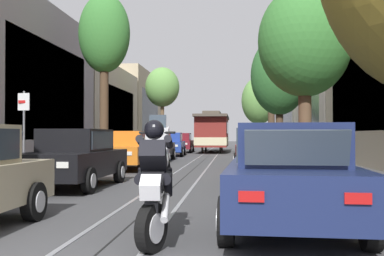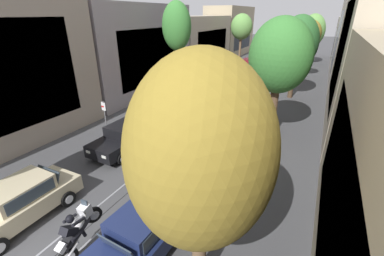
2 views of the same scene
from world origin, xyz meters
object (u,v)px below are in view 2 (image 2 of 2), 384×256
Objects in this scene: street_tree_kerb_left_mid at (242,27)px; motorcycle_with_rider at (77,230)px; street_tree_kerb_right_second at (280,57)px; street_tree_kerb_right_mid at (298,43)px; parked_car_beige_near_left at (19,202)px; parked_car_orange_mid_left at (180,104)px; parked_car_black_second_left at (126,137)px; street_tree_kerb_right_near at (201,154)px; parked_car_navy_near_right at (146,228)px; street_tree_kerb_left_second at (177,28)px; parked_car_red_mid_right at (250,113)px; pedestrian_on_left_pavement at (202,70)px; street_tree_kerb_right_fourth at (309,35)px; street_tree_kerb_right_far at (313,31)px; street_sign_post at (105,118)px; cable_car_trolley at (269,59)px; parked_car_black_fourth_left at (212,86)px; parked_car_black_second_right at (218,151)px; parked_car_maroon_sixth_left at (248,65)px; parked_car_blue_fifth_left at (233,74)px.

motorcycle_with_rider is at bearing -81.41° from street_tree_kerb_left_mid.
street_tree_kerb_right_second is 0.99× the size of street_tree_kerb_right_mid.
parked_car_orange_mid_left is at bearing 90.94° from parked_car_beige_near_left.
street_tree_kerb_right_near is (7.20, -5.38, 3.50)m from parked_car_black_second_left.
parked_car_navy_near_right is 16.73m from street_tree_kerb_left_second.
parked_car_red_mid_right is at bearing 98.69° from street_tree_kerb_right_near.
street_tree_kerb_right_second is 4.43× the size of pedestrian_on_left_pavement.
motorcycle_with_rider is at bearing -71.76° from street_tree_kerb_left_second.
pedestrian_on_left_pavement is at bearing -103.64° from street_tree_kerb_left_mid.
street_tree_kerb_right_fourth is (8.99, -3.49, -0.52)m from street_tree_kerb_left_mid.
street_tree_kerb_right_far is at bearing 80.43° from parked_car_beige_near_left.
pedestrian_on_left_pavement is (-2.02, -8.32, -4.58)m from street_tree_kerb_left_mid.
street_tree_kerb_right_far reaches higher than street_tree_kerb_right_near.
parked_car_black_second_left is at bearing -101.47° from street_tree_kerb_right_far.
street_sign_post reaches higher than pedestrian_on_left_pavement.
street_tree_kerb_right_far is 10.06m from cable_car_trolley.
parked_car_black_fourth_left is 0.61× the size of street_tree_kerb_right_far.
motorcycle_with_rider is (3.34, -12.67, 0.10)m from parked_car_orange_mid_left.
street_tree_kerb_right_mid reaches higher than street_tree_kerb_right_second.
parked_car_red_mid_right is 1.65× the size of street_sign_post.
parked_car_beige_near_left is 8.71m from parked_car_black_second_right.
pedestrian_on_left_pavement is (-9.07, 17.66, 0.11)m from parked_car_black_second_right.
parked_car_orange_mid_left is 8.28m from street_tree_kerb_right_second.
parked_car_black_second_right is (0.19, 5.90, 0.00)m from parked_car_navy_near_right.
street_tree_kerb_right_far is at bearing 86.66° from parked_car_red_mid_right.
street_tree_kerb_left_second is 10.12m from street_sign_post.
parked_car_navy_near_right is at bearing -63.98° from street_tree_kerb_left_second.
street_sign_post is at bearing -147.43° from street_tree_kerb_right_second.
street_sign_post is at bearing -173.96° from parked_car_black_second_right.
motorcycle_with_rider is (3.16, -31.29, 0.10)m from parked_car_maroon_sixth_left.
parked_car_black_second_right is 0.65× the size of street_tree_kerb_right_near.
parked_car_orange_mid_left is 6.26m from parked_car_black_fourth_left.
parked_car_red_mid_right is (5.20, 13.02, 0.00)m from parked_car_beige_near_left.
parked_car_blue_fifth_left is at bearing 113.90° from parked_car_red_mid_right.
street_tree_kerb_left_mid is 9.72m from pedestrian_on_left_pavement.
pedestrian_on_left_pavement is (-3.77, 5.79, 0.11)m from parked_car_black_fourth_left.
parked_car_black_second_right is 22.96m from street_tree_kerb_right_fourth.
parked_car_maroon_sixth_left is at bearing 106.02° from parked_car_red_mid_right.
pedestrian_on_left_pavement is (-10.78, 12.93, -4.05)m from street_tree_kerb_right_second.
parked_car_orange_mid_left is at bearing -130.03° from street_tree_kerb_right_mid.
parked_car_black_fourth_left is (0.02, 12.72, 0.00)m from parked_car_black_second_left.
street_tree_kerb_right_far reaches higher than parked_car_orange_mid_left.
parked_car_maroon_sixth_left is 21.11m from street_tree_kerb_right_second.
parked_car_beige_near_left is at bearing -89.06° from parked_car_orange_mid_left.
street_tree_kerb_right_fourth is (1.93, 22.50, 4.17)m from parked_car_black_second_right.
street_tree_kerb_right_second is 28.56m from street_tree_kerb_right_far.
parked_car_blue_fifth_left is 3.82m from pedestrian_on_left_pavement.
street_tree_kerb_right_second reaches higher than parked_car_red_mid_right.
street_tree_kerb_left_mid is (-6.87, 31.88, 4.70)m from parked_car_navy_near_right.
pedestrian_on_left_pavement is at bearing 117.19° from parked_car_black_second_right.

